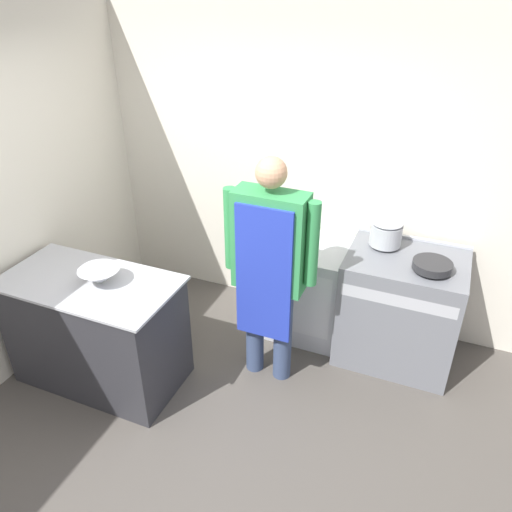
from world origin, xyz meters
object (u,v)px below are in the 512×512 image
person_cook (269,261)px  stock_pot (386,232)px  saute_pan (432,265)px  fridge_unit (310,289)px  stove (399,308)px  mixing_bowl (100,276)px

person_cook → stock_pot: bearing=46.6°
stock_pot → saute_pan: size_ratio=0.87×
fridge_unit → stock_pot: 0.85m
person_cook → stock_pot: 1.00m
stove → mixing_bowl: mixing_bowl is taller
person_cook → saute_pan: (1.07, 0.48, -0.06)m
fridge_unit → saute_pan: saute_pan is taller
fridge_unit → stock_pot: bearing=6.3°
person_cook → mixing_bowl: (-1.08, -0.52, -0.09)m
stove → fridge_unit: (-0.76, 0.06, -0.04)m
stock_pot → person_cook: bearing=-133.4°
stove → saute_pan: saute_pan is taller
stove → mixing_bowl: bearing=-150.2°
saute_pan → stove: bearing=146.2°
stove → stock_pot: size_ratio=3.88×
person_cook → mixing_bowl: size_ratio=6.13×
fridge_unit → mixing_bowl: mixing_bowl is taller
stove → stock_pot: 0.63m
fridge_unit → mixing_bowl: size_ratio=2.87×
fridge_unit → stove: bearing=-4.5°
fridge_unit → stock_pot: size_ratio=3.44×
mixing_bowl → saute_pan: (2.14, 1.00, 0.03)m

